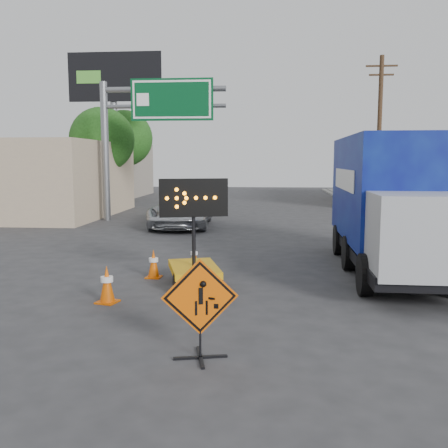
# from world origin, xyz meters

# --- Properties ---
(ground) EXTENTS (100.00, 100.00, 0.00)m
(ground) POSITION_xyz_m (0.00, 0.00, 0.00)
(ground) COLOR #2D2D30
(ground) RESTS_ON ground
(curb_right) EXTENTS (0.40, 60.00, 0.12)m
(curb_right) POSITION_xyz_m (7.20, 15.00, 0.06)
(curb_right) COLOR gray
(curb_right) RESTS_ON ground
(storefront_left_far) EXTENTS (12.00, 10.00, 4.40)m
(storefront_left_far) POSITION_xyz_m (-15.00, 34.00, 2.20)
(storefront_left_far) COLOR gray
(storefront_left_far) RESTS_ON ground
(building_right_far) EXTENTS (10.00, 14.00, 4.60)m
(building_right_far) POSITION_xyz_m (13.00, 30.00, 2.30)
(building_right_far) COLOR tan
(building_right_far) RESTS_ON ground
(highway_gantry) EXTENTS (6.18, 0.38, 6.90)m
(highway_gantry) POSITION_xyz_m (-4.43, 17.96, 5.07)
(highway_gantry) COLOR slate
(highway_gantry) RESTS_ON ground
(billboard) EXTENTS (6.10, 0.54, 9.85)m
(billboard) POSITION_xyz_m (-8.35, 25.87, 7.35)
(billboard) COLOR slate
(billboard) RESTS_ON ground
(utility_pole_far) EXTENTS (1.80, 0.26, 9.00)m
(utility_pole_far) POSITION_xyz_m (8.00, 24.00, 4.68)
(utility_pole_far) COLOR #452E1D
(utility_pole_far) RESTS_ON ground
(tree_left_near) EXTENTS (3.71, 3.71, 6.03)m
(tree_left_near) POSITION_xyz_m (-8.00, 22.00, 4.16)
(tree_left_near) COLOR #452E1D
(tree_left_near) RESTS_ON ground
(tree_left_far) EXTENTS (4.10, 4.10, 6.66)m
(tree_left_far) POSITION_xyz_m (-9.00, 30.00, 4.60)
(tree_left_far) COLOR #452E1D
(tree_left_far) RESTS_ON ground
(construction_sign) EXTENTS (1.15, 0.82, 1.55)m
(construction_sign) POSITION_xyz_m (0.56, 0.91, 0.82)
(construction_sign) COLOR black
(construction_sign) RESTS_ON ground
(arrow_board) EXTENTS (1.59, 2.04, 2.58)m
(arrow_board) POSITION_xyz_m (-0.20, 5.35, 0.59)
(arrow_board) COLOR #CD910B
(arrow_board) RESTS_ON ground
(pickup_truck) EXTENTS (2.84, 5.61, 1.52)m
(pickup_truck) POSITION_xyz_m (-2.36, 15.99, 0.76)
(pickup_truck) COLOR #B3B6BA
(pickup_truck) RESTS_ON ground
(box_truck) EXTENTS (2.58, 7.73, 3.65)m
(box_truck) POSITION_xyz_m (4.87, 7.39, 1.66)
(box_truck) COLOR black
(box_truck) RESTS_ON ground
(cone_a) EXTENTS (0.50, 0.50, 0.80)m
(cone_a) POSITION_xyz_m (-1.82, 3.72, 0.40)
(cone_a) COLOR #D95304
(cone_a) RESTS_ON ground
(cone_b) EXTENTS (0.41, 0.41, 0.74)m
(cone_b) POSITION_xyz_m (-1.35, 6.04, 0.37)
(cone_b) COLOR #D95304
(cone_b) RESTS_ON ground
(cone_c) EXTENTS (0.37, 0.37, 0.63)m
(cone_c) POSITION_xyz_m (-0.50, 7.39, 0.32)
(cone_c) COLOR #D95304
(cone_c) RESTS_ON ground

